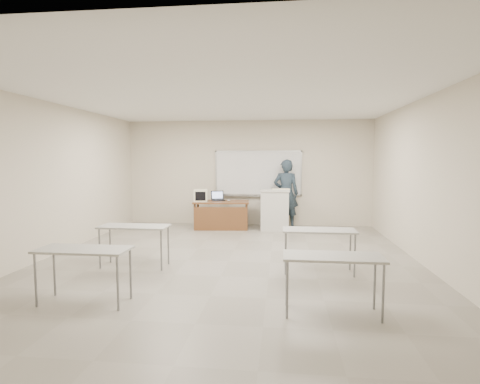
# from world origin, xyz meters

# --- Properties ---
(floor) EXTENTS (7.00, 8.00, 0.01)m
(floor) POSITION_xyz_m (0.00, 0.00, -0.01)
(floor) COLOR gray
(floor) RESTS_ON ground
(whiteboard) EXTENTS (2.48, 0.10, 1.31)m
(whiteboard) POSITION_xyz_m (0.30, 3.97, 1.48)
(whiteboard) COLOR white
(whiteboard) RESTS_ON floor
(student_desks) EXTENTS (4.40, 2.20, 0.73)m
(student_desks) POSITION_xyz_m (-0.00, -1.35, 0.67)
(student_desks) COLOR #A9A9A3
(student_desks) RESTS_ON floor
(instructor_desk) EXTENTS (1.50, 0.75, 0.75)m
(instructor_desk) POSITION_xyz_m (-0.66, 3.19, 0.55)
(instructor_desk) COLOR brown
(instructor_desk) RESTS_ON floor
(podium) EXTENTS (0.77, 0.56, 1.08)m
(podium) POSITION_xyz_m (0.80, 3.20, 0.54)
(podium) COLOR silver
(podium) RESTS_ON floor
(crt_monitor) EXTENTS (0.36, 0.41, 0.34)m
(crt_monitor) POSITION_xyz_m (-1.21, 3.18, 0.91)
(crt_monitor) COLOR beige
(crt_monitor) RESTS_ON instructor_desk
(laptop) EXTENTS (0.36, 0.33, 0.26)m
(laptop) POSITION_xyz_m (-0.76, 3.46, 0.81)
(laptop) COLOR black
(laptop) RESTS_ON instructor_desk
(mouse) EXTENTS (0.10, 0.07, 0.04)m
(mouse) POSITION_xyz_m (-0.46, 3.35, 0.77)
(mouse) COLOR #B0B2B8
(mouse) RESTS_ON instructor_desk
(keyboard) EXTENTS (0.49, 0.20, 0.03)m
(keyboard) POSITION_xyz_m (0.95, 3.28, 1.10)
(keyboard) COLOR beige
(keyboard) RESTS_ON podium
(presenter) EXTENTS (0.71, 0.48, 1.89)m
(presenter) POSITION_xyz_m (1.09, 3.69, 0.95)
(presenter) COLOR black
(presenter) RESTS_ON floor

